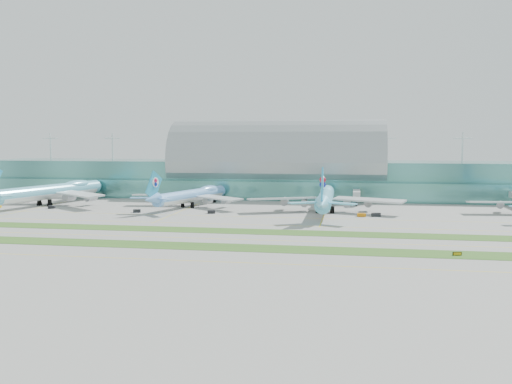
% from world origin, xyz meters
% --- Properties ---
extents(ground, '(700.00, 700.00, 0.00)m').
position_xyz_m(ground, '(0.00, 0.00, 0.00)').
color(ground, gray).
rests_on(ground, ground).
extents(terminal, '(340.00, 69.10, 36.00)m').
position_xyz_m(terminal, '(0.01, 128.79, 14.23)').
color(terminal, '#3D7A75').
rests_on(terminal, ground).
extents(grass_strip_near, '(420.00, 12.00, 0.08)m').
position_xyz_m(grass_strip_near, '(0.00, -28.00, 0.04)').
color(grass_strip_near, '#2D591E').
rests_on(grass_strip_near, ground).
extents(grass_strip_far, '(420.00, 12.00, 0.08)m').
position_xyz_m(grass_strip_far, '(0.00, 2.00, 0.04)').
color(grass_strip_far, '#2D591E').
rests_on(grass_strip_far, ground).
extents(taxiline_a, '(420.00, 0.35, 0.01)m').
position_xyz_m(taxiline_a, '(0.00, -48.00, 0.01)').
color(taxiline_a, yellow).
rests_on(taxiline_a, ground).
extents(taxiline_b, '(420.00, 0.35, 0.01)m').
position_xyz_m(taxiline_b, '(0.00, -14.00, 0.01)').
color(taxiline_b, yellow).
rests_on(taxiline_b, ground).
extents(taxiline_c, '(420.00, 0.35, 0.01)m').
position_xyz_m(taxiline_c, '(0.00, 18.00, 0.01)').
color(taxiline_c, yellow).
rests_on(taxiline_c, ground).
extents(taxiline_d, '(420.00, 0.35, 0.01)m').
position_xyz_m(taxiline_d, '(0.00, 40.00, 0.01)').
color(taxiline_d, yellow).
rests_on(taxiline_d, ground).
extents(airliner_a, '(71.14, 82.06, 22.86)m').
position_xyz_m(airliner_a, '(-104.41, 66.45, 7.05)').
color(airliner_a, '#65C2DE').
rests_on(airliner_a, ground).
extents(airliner_b, '(57.93, 67.09, 18.86)m').
position_xyz_m(airliner_b, '(-33.87, 70.47, 5.82)').
color(airliner_b, '#6EADF2').
rests_on(airliner_b, ground).
extents(airliner_c, '(69.38, 78.63, 21.67)m').
position_xyz_m(airliner_c, '(30.27, 61.22, 6.68)').
color(airliner_c, '#71D5F8').
rests_on(airliner_c, ground).
extents(gse_b, '(3.16, 2.03, 1.38)m').
position_xyz_m(gse_b, '(-96.37, 52.15, 0.69)').
color(gse_b, black).
rests_on(gse_b, ground).
extents(gse_c, '(3.61, 2.59, 1.42)m').
position_xyz_m(gse_c, '(-51.71, 45.16, 0.71)').
color(gse_c, black).
rests_on(gse_c, ground).
extents(gse_d, '(3.45, 1.99, 1.42)m').
position_xyz_m(gse_d, '(-18.43, 47.50, 0.71)').
color(gse_d, black).
rests_on(gse_d, ground).
extents(gse_e, '(3.66, 1.87, 1.45)m').
position_xyz_m(gse_e, '(45.92, 47.97, 0.73)').
color(gse_e, orange).
rests_on(gse_e, ground).
extents(gse_f, '(4.00, 2.64, 1.54)m').
position_xyz_m(gse_f, '(51.93, 49.34, 0.77)').
color(gse_f, black).
rests_on(gse_f, ground).
extents(taxiway_sign_east, '(2.56, 0.84, 1.09)m').
position_xyz_m(taxiway_sign_east, '(71.03, -29.20, 0.54)').
color(taxiway_sign_east, black).
rests_on(taxiway_sign_east, ground).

